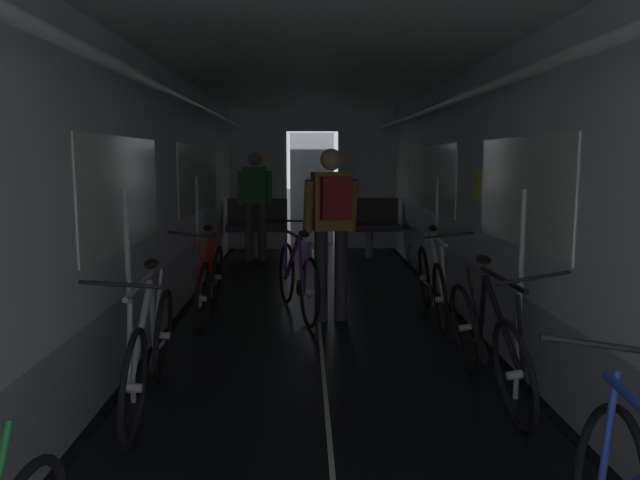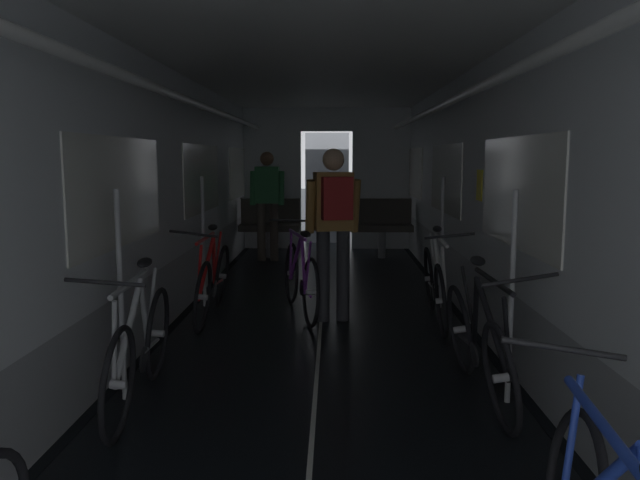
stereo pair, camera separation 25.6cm
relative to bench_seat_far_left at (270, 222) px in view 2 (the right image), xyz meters
name	(u,v)px [view 2 (the right image)]	position (x,y,z in m)	size (l,w,h in m)	color
train_car_shell	(320,146)	(0.90, -4.47, 1.13)	(3.14, 12.34, 2.57)	black
bench_seat_far_left	(270,222)	(0.00, 0.00, 0.00)	(0.98, 0.51, 0.95)	gray
bench_seat_far_right	(382,222)	(1.80, 0.00, 0.00)	(0.98, 0.51, 0.95)	gray
bicycle_white	(435,284)	(2.02, -3.97, -0.19)	(0.44, 1.69, 0.95)	black
bicycle_black	(479,343)	(1.99, -5.92, -0.19)	(0.44, 1.69, 0.96)	black
bicycle_red	(213,281)	(-0.18, -3.87, -0.19)	(0.44, 1.69, 0.95)	black
bicycle_silver	(140,348)	(-0.22, -6.08, -0.18)	(0.44, 1.69, 0.95)	black
person_cyclist_aisle	(334,219)	(1.03, -3.96, 0.45)	(0.56, 0.44, 1.69)	#2D2D33
bicycle_purple_in_aisle	(300,277)	(0.69, -3.70, -0.18)	(0.60, 1.66, 0.94)	black
person_standing_near_bench	(267,198)	(0.00, -0.38, 0.41)	(0.53, 0.23, 1.69)	brown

